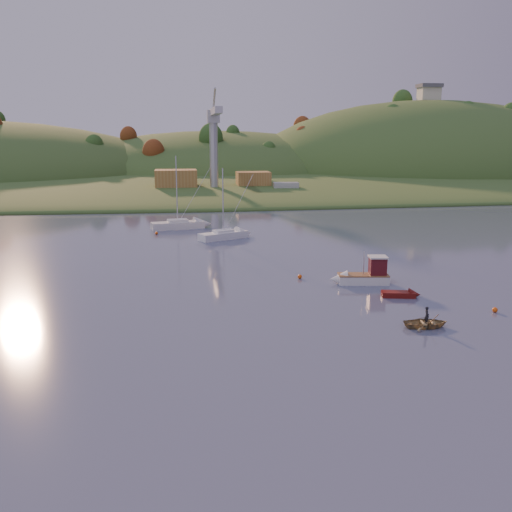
{
  "coord_description": "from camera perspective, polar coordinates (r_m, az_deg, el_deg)",
  "views": [
    {
      "loc": [
        -9.01,
        -31.5,
        16.26
      ],
      "look_at": [
        0.61,
        34.23,
        2.13
      ],
      "focal_mm": 40.0,
      "sensor_mm": 36.0,
      "label": 1
    }
  ],
  "objects": [
    {
      "name": "hillside_trees",
      "position": [
        217.29,
        -5.99,
        7.66
      ],
      "size": [
        280.0,
        50.0,
        32.0
      ],
      "primitive_type": null,
      "color": "#274C1B",
      "rests_on": "ground"
    },
    {
      "name": "shore_slope",
      "position": [
        197.37,
        -5.73,
        7.23
      ],
      "size": [
        640.0,
        150.0,
        7.0
      ],
      "primitive_type": "ellipsoid",
      "color": "#2A5120",
      "rests_on": "ground"
    },
    {
      "name": "buoy_3",
      "position": [
        96.35,
        -9.93,
        2.27
      ],
      "size": [
        0.5,
        0.5,
        0.5
      ],
      "primitive_type": "sphere",
      "color": "#E04F0B",
      "rests_on": "ground"
    },
    {
      "name": "wharf",
      "position": [
        154.87,
        -3.12,
        6.42
      ],
      "size": [
        42.0,
        16.0,
        2.4
      ],
      "primitive_type": "cube",
      "color": "slate",
      "rests_on": "ground"
    },
    {
      "name": "shed_east",
      "position": [
        157.49,
        -0.28,
        7.7
      ],
      "size": [
        9.0,
        7.0,
        4.0
      ],
      "primitive_type": "cube",
      "color": "#A67037",
      "rests_on": "wharf"
    },
    {
      "name": "fishing_boat",
      "position": [
        64.5,
        10.3,
        -1.94
      ],
      "size": [
        6.75,
        2.97,
        4.16
      ],
      "rotation": [
        0.0,
        0.0,
        2.99
      ],
      "color": "silver",
      "rests_on": "ground"
    },
    {
      "name": "far_shore",
      "position": [
        262.16,
        -6.42,
        8.39
      ],
      "size": [
        620.0,
        220.0,
        1.5
      ],
      "primitive_type": "cube",
      "color": "#2A5120",
      "rests_on": "ground"
    },
    {
      "name": "paddler",
      "position": [
        51.45,
        16.7,
        -6.0
      ],
      "size": [
        0.41,
        0.6,
        1.6
      ],
      "primitive_type": "imported",
      "rotation": [
        0.0,
        0.0,
        1.53
      ],
      "color": "black",
      "rests_on": "ground"
    },
    {
      "name": "buoy_4",
      "position": [
        98.3,
        -2.64,
        2.63
      ],
      "size": [
        0.5,
        0.5,
        0.5
      ],
      "primitive_type": "sphere",
      "color": "#E04F0B",
      "rests_on": "ground"
    },
    {
      "name": "hill_right",
      "position": [
        249.77,
        16.45,
        7.8
      ],
      "size": [
        150.0,
        130.0,
        60.0
      ],
      "primitive_type": "ellipsoid",
      "color": "#2A5120",
      "rests_on": "ground"
    },
    {
      "name": "sailboat_far",
      "position": [
        90.91,
        -3.28,
        2.16
      ],
      "size": [
        8.29,
        5.87,
        11.21
      ],
      "rotation": [
        0.0,
        0.0,
        0.48
      ],
      "color": "white",
      "rests_on": "ground"
    },
    {
      "name": "buoy_1",
      "position": [
        65.98,
        4.4,
        -2.07
      ],
      "size": [
        0.5,
        0.5,
        0.5
      ],
      "primitive_type": "sphere",
      "color": "#E04F0B",
      "rests_on": "ground"
    },
    {
      "name": "red_tender",
      "position": [
        60.4,
        14.74,
        -3.74
      ],
      "size": [
        4.13,
        2.17,
        1.34
      ],
      "rotation": [
        0.0,
        0.0,
        -0.22
      ],
      "color": "#5A100C",
      "rests_on": "ground"
    },
    {
      "name": "canoe",
      "position": [
        51.57,
        16.67,
        -6.43
      ],
      "size": [
        3.89,
        2.85,
        0.78
      ],
      "primitive_type": "imported",
      "rotation": [
        0.0,
        0.0,
        1.53
      ],
      "color": "olive",
      "rests_on": "ground"
    },
    {
      "name": "hilltop_house",
      "position": [
        249.83,
        16.92,
        15.45
      ],
      "size": [
        9.0,
        7.0,
        6.45
      ],
      "color": "beige",
      "rests_on": "hill_right"
    },
    {
      "name": "dock_crane",
      "position": [
        150.29,
        -4.23,
        12.33
      ],
      "size": [
        3.2,
        28.0,
        20.3
      ],
      "color": "#B7B7BC",
      "rests_on": "wharf"
    },
    {
      "name": "sailboat_near",
      "position": [
        101.66,
        -7.84,
        3.16
      ],
      "size": [
        9.55,
        4.63,
        12.73
      ],
      "rotation": [
        0.0,
        0.0,
        0.21
      ],
      "color": "silver",
      "rests_on": "ground"
    },
    {
      "name": "shed_west",
      "position": [
        154.92,
        -8.01,
        7.66
      ],
      "size": [
        11.0,
        8.0,
        4.8
      ],
      "primitive_type": "cube",
      "color": "#A67037",
      "rests_on": "wharf"
    },
    {
      "name": "buoy_0",
      "position": [
        57.96,
        22.78,
        -4.99
      ],
      "size": [
        0.5,
        0.5,
        0.5
      ],
      "primitive_type": "sphere",
      "color": "#E04F0B",
      "rests_on": "ground"
    },
    {
      "name": "work_vessel",
      "position": [
        152.26,
        2.99,
        6.4
      ],
      "size": [
        15.79,
        6.56,
        3.97
      ],
      "rotation": [
        0.0,
        0.0,
        -0.07
      ],
      "color": "slate",
      "rests_on": "ground"
    },
    {
      "name": "hill_center",
      "position": [
        242.79,
        -3.86,
        8.15
      ],
      "size": [
        140.0,
        120.0,
        36.0
      ],
      "primitive_type": "ellipsoid",
      "color": "#2A5120",
      "rests_on": "ground"
    },
    {
      "name": "ground",
      "position": [
        36.57,
        7.06,
        -14.48
      ],
      "size": [
        500.0,
        500.0,
        0.0
      ],
      "primitive_type": "plane",
      "color": "#343E56",
      "rests_on": "ground"
    }
  ]
}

